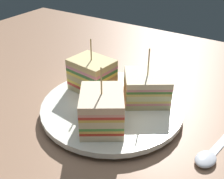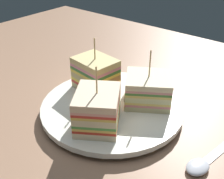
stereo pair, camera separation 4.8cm
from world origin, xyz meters
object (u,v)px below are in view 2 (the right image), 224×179
(plate, at_px, (112,107))
(spoon, at_px, (204,162))
(sandwich_wedge_1, at_px, (148,89))
(sandwich_wedge_2, at_px, (96,74))
(sandwich_wedge_0, at_px, (97,109))

(plate, relative_size, spoon, 1.77)
(sandwich_wedge_1, distance_m, sandwich_wedge_2, 0.10)
(plate, distance_m, sandwich_wedge_1, 0.07)
(sandwich_wedge_1, distance_m, spoon, 0.16)
(sandwich_wedge_1, xyz_separation_m, sandwich_wedge_2, (0.10, 0.02, 0.01))
(sandwich_wedge_1, height_order, spoon, sandwich_wedge_1)
(plate, distance_m, sandwich_wedge_0, 0.07)
(plate, height_order, sandwich_wedge_1, sandwich_wedge_1)
(plate, distance_m, sandwich_wedge_2, 0.07)
(sandwich_wedge_1, bearing_deg, sandwich_wedge_2, -20.81)
(sandwich_wedge_0, distance_m, spoon, 0.17)
(plate, relative_size, sandwich_wedge_2, 2.45)
(plate, height_order, spoon, plate)
(sandwich_wedge_0, relative_size, sandwich_wedge_1, 0.99)
(plate, xyz_separation_m, sandwich_wedge_2, (0.06, -0.02, 0.04))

